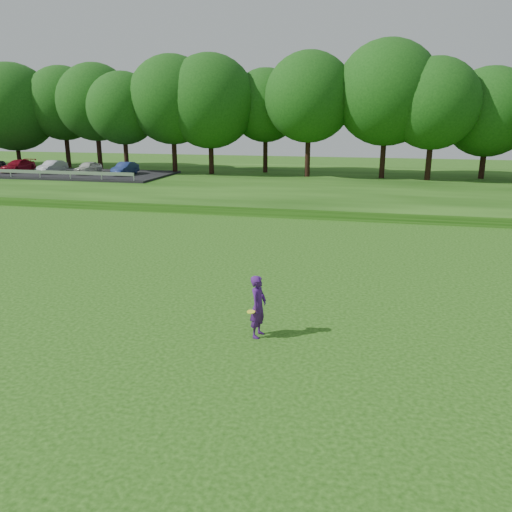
# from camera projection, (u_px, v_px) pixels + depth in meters

# --- Properties ---
(ground) EXTENTS (140.00, 140.00, 0.00)m
(ground) POSITION_uv_depth(u_px,v_px,m) (94.00, 340.00, 14.45)
(ground) COLOR #183F0C
(ground) RESTS_ON ground
(berm) EXTENTS (130.00, 30.00, 0.60)m
(berm) POSITION_uv_depth(u_px,v_px,m) (289.00, 183.00, 46.25)
(berm) COLOR #183F0C
(berm) RESTS_ON ground
(walking_path) EXTENTS (130.00, 1.60, 0.04)m
(walking_path) POSITION_uv_depth(u_px,v_px,m) (254.00, 214.00, 33.20)
(walking_path) COLOR gray
(walking_path) RESTS_ON ground
(treeline) EXTENTS (104.00, 7.00, 15.00)m
(treeline) POSITION_uv_depth(u_px,v_px,m) (297.00, 97.00, 47.89)
(treeline) COLOR #13430F
(treeline) RESTS_ON berm
(parking_lot) EXTENTS (24.00, 9.00, 1.38)m
(parking_lot) POSITION_uv_depth(u_px,v_px,m) (46.00, 170.00, 50.32)
(parking_lot) COLOR black
(parking_lot) RESTS_ON berm
(woman) EXTENTS (0.55, 0.78, 1.86)m
(woman) POSITION_uv_depth(u_px,v_px,m) (258.00, 306.00, 14.49)
(woman) COLOR #47186F
(woman) RESTS_ON ground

